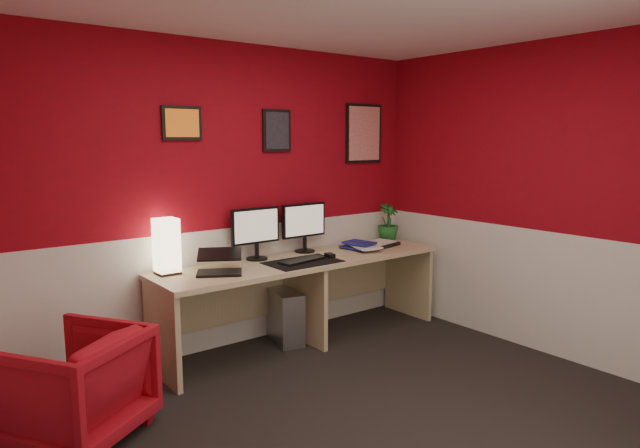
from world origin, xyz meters
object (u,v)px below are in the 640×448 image
(laptop, at_px, (219,260))
(pc_tower, at_px, (285,316))
(desk, at_px, (305,301))
(zen_tray, at_px, (379,244))
(shoji_lamp, at_px, (167,248))
(monitor_right, at_px, (305,220))
(monitor_left, at_px, (256,225))
(armchair, at_px, (74,386))
(potted_plant, at_px, (388,222))

(laptop, height_order, pc_tower, laptop)
(desk, bearing_deg, zen_tray, 1.56)
(shoji_lamp, xyz_separation_m, monitor_right, (1.30, 0.03, 0.09))
(shoji_lamp, relative_size, monitor_left, 0.69)
(zen_tray, bearing_deg, pc_tower, 174.73)
(monitor_left, relative_size, zen_tray, 1.66)
(desk, distance_m, zen_tray, 0.97)
(shoji_lamp, height_order, monitor_right, monitor_right)
(monitor_left, xyz_separation_m, pc_tower, (0.21, -0.10, -0.80))
(shoji_lamp, xyz_separation_m, monitor_left, (0.79, 0.02, 0.09))
(zen_tray, bearing_deg, monitor_right, 163.79)
(monitor_right, xyz_separation_m, armchair, (-2.16, -0.69, -0.70))
(monitor_left, distance_m, armchair, 1.92)
(shoji_lamp, height_order, monitor_left, monitor_left)
(potted_plant, bearing_deg, laptop, -173.62)
(laptop, bearing_deg, shoji_lamp, 171.97)
(monitor_right, xyz_separation_m, pc_tower, (-0.30, -0.11, -0.80))
(desk, xyz_separation_m, potted_plant, (1.16, 0.18, 0.55))
(monitor_left, relative_size, potted_plant, 1.57)
(zen_tray, bearing_deg, laptop, -177.80)
(monitor_left, distance_m, zen_tray, 1.27)
(desk, relative_size, armchair, 3.65)
(desk, height_order, laptop, laptop)
(laptop, relative_size, potted_plant, 0.89)
(monitor_left, bearing_deg, potted_plant, -1.57)
(pc_tower, bearing_deg, armchair, -149.22)
(armchair, bearing_deg, shoji_lamp, -176.02)
(shoji_lamp, bearing_deg, zen_tray, -4.91)
(shoji_lamp, xyz_separation_m, armchair, (-0.86, -0.66, -0.61))
(shoji_lamp, bearing_deg, armchair, -142.65)
(laptop, relative_size, armchair, 0.46)
(shoji_lamp, distance_m, laptop, 0.40)
(potted_plant, height_order, pc_tower, potted_plant)
(shoji_lamp, xyz_separation_m, pc_tower, (1.00, -0.08, -0.70))
(monitor_left, xyz_separation_m, armchair, (-1.65, -0.68, -0.70))
(potted_plant, distance_m, pc_tower, 1.46)
(shoji_lamp, distance_m, armchair, 1.24)
(shoji_lamp, relative_size, pc_tower, 0.89)
(laptop, distance_m, monitor_right, 1.05)
(potted_plant, bearing_deg, shoji_lamp, 179.55)
(desk, relative_size, laptop, 7.88)
(zen_tray, relative_size, armchair, 0.49)
(armchair, bearing_deg, monitor_right, 164.35)
(laptop, distance_m, zen_tray, 1.72)
(zen_tray, height_order, pc_tower, zen_tray)
(laptop, relative_size, monitor_right, 0.57)
(laptop, bearing_deg, zen_tray, 32.13)
(desk, height_order, monitor_left, monitor_left)
(desk, distance_m, laptop, 0.95)
(armchair, bearing_deg, pc_tower, 163.85)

